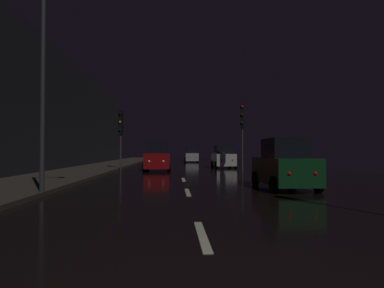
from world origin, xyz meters
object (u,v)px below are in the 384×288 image
(traffic_light_far_left, at_px, (121,127))
(streetlamp_overhead, at_px, (56,51))
(car_distant_taillights, at_px, (191,155))
(car_parked_right_far, at_px, (223,157))
(traffic_light_far_right, at_px, (242,121))
(car_approaching_headlights, at_px, (158,158))
(car_parked_right_near, at_px, (284,165))

(traffic_light_far_left, xyz_separation_m, streetlamp_overhead, (0.25, -15.45, 1.48))
(car_distant_taillights, height_order, car_parked_right_far, car_parked_right_far)
(traffic_light_far_right, height_order, car_approaching_headlights, traffic_light_far_right)
(traffic_light_far_right, height_order, streetlamp_overhead, streetlamp_overhead)
(traffic_light_far_left, height_order, car_approaching_headlights, traffic_light_far_left)
(car_distant_taillights, bearing_deg, car_parked_right_far, -171.70)
(car_distant_taillights, bearing_deg, streetlamp_overhead, 169.01)
(car_approaching_headlights, distance_m, car_distant_taillights, 19.09)
(traffic_light_far_right, relative_size, traffic_light_far_left, 1.10)
(car_parked_right_near, bearing_deg, traffic_light_far_right, -3.77)
(traffic_light_far_right, bearing_deg, car_parked_right_near, 9.47)
(streetlamp_overhead, bearing_deg, car_parked_right_near, 11.93)
(car_approaching_headlights, height_order, car_distant_taillights, car_approaching_headlights)
(streetlamp_overhead, height_order, car_approaching_headlights, streetlamp_overhead)
(car_approaching_headlights, xyz_separation_m, car_distant_taillights, (3.61, 18.75, -0.09))
(streetlamp_overhead, xyz_separation_m, car_parked_right_far, (8.53, 18.38, -4.00))
(traffic_light_far_right, relative_size, car_distant_taillights, 1.33)
(streetlamp_overhead, height_order, car_distant_taillights, streetlamp_overhead)
(streetlamp_overhead, xyz_separation_m, car_distant_taillights, (6.40, 32.96, -4.03))
(traffic_light_far_right, height_order, car_parked_right_far, traffic_light_far_right)
(traffic_light_far_right, xyz_separation_m, car_distant_taillights, (-2.92, 19.09, -2.94))
(car_distant_taillights, bearing_deg, car_approaching_headlights, 169.10)
(traffic_light_far_right, distance_m, car_parked_right_near, 12.44)
(car_distant_taillights, bearing_deg, traffic_light_far_left, 159.21)
(car_parked_right_far, bearing_deg, car_parked_right_near, -180.00)
(traffic_light_far_left, bearing_deg, car_parked_right_near, 44.37)
(traffic_light_far_left, bearing_deg, streetlamp_overhead, 12.55)
(car_parked_right_near, bearing_deg, traffic_light_far_left, 32.75)
(traffic_light_far_right, relative_size, car_parked_right_near, 1.30)
(car_approaching_headlights, height_order, car_parked_right_near, car_approaching_headlights)
(traffic_light_far_left, xyz_separation_m, car_parked_right_far, (8.78, 2.93, -2.53))
(car_parked_right_near, relative_size, car_parked_right_far, 0.99)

